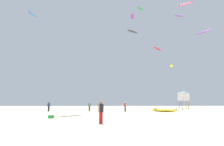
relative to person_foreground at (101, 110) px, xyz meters
name	(u,v)px	position (x,y,z in m)	size (l,w,h in m)	color
ground_plane	(123,131)	(1.43, -3.67, -1.03)	(120.00, 120.00, 0.00)	beige
person_foreground	(101,110)	(0.00, 0.00, 0.00)	(0.42, 0.47, 1.76)	#B21E23
person_midground	(49,106)	(-9.58, 18.78, -0.05)	(0.41, 0.44, 1.67)	black
person_left	(89,106)	(-2.57, 19.73, -0.10)	(0.47, 0.36, 1.59)	#2D2D33
person_right	(125,106)	(3.67, 17.50, -0.07)	(0.37, 0.47, 1.63)	navy
kite_grounded_near	(164,110)	(10.09, 16.69, -0.75)	(4.46, 4.10, 0.60)	yellow
lifeguard_tower	(183,96)	(18.50, 29.02, 2.03)	(2.30, 2.30, 4.15)	#8C704C
cooler_box	(51,117)	(-5.22, 4.86, -0.87)	(0.56, 0.36, 0.32)	green
kite_aloft_0	(140,9)	(8.35, 26.67, 22.30)	(2.52, 2.61, 0.53)	green
kite_aloft_1	(132,32)	(6.09, 24.16, 15.67)	(3.11, 2.69, 0.52)	#2D2D33
kite_aloft_2	(132,17)	(7.35, 32.54, 23.01)	(1.50, 3.44, 0.52)	purple
kite_aloft_3	(33,15)	(-15.15, 23.21, 18.80)	(1.34, 2.86, 0.63)	blue
kite_aloft_4	(179,16)	(22.10, 38.19, 26.07)	(3.03, 1.49, 0.54)	purple
kite_aloft_5	(204,32)	(19.88, 20.43, 14.35)	(2.23, 3.28, 0.60)	purple
kite_aloft_6	(185,4)	(21.58, 32.00, 26.50)	(3.86, 3.57, 0.60)	#E5598C
kite_aloft_7	(171,66)	(15.90, 28.76, 9.04)	(1.51, 2.87, 0.35)	yellow
kite_aloft_9	(158,49)	(14.15, 33.88, 14.62)	(3.72, 4.23, 1.09)	red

